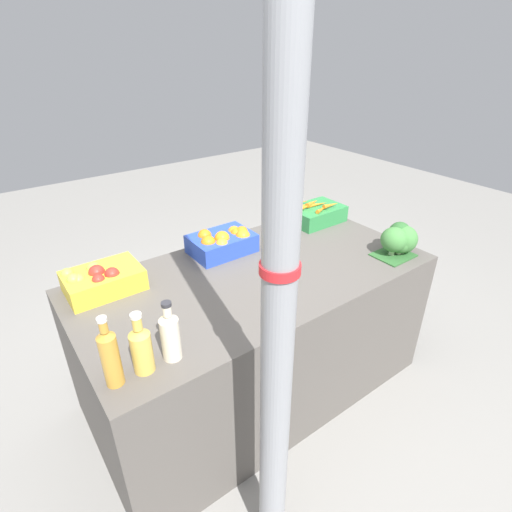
# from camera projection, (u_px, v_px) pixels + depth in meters

# --- Properties ---
(ground_plane) EXTENTS (10.00, 10.00, 0.00)m
(ground_plane) POSITION_uv_depth(u_px,v_px,m) (256.00, 383.00, 2.51)
(ground_plane) COLOR gray
(market_table) EXTENTS (1.89, 0.96, 0.81)m
(market_table) POSITION_uv_depth(u_px,v_px,m) (256.00, 332.00, 2.32)
(market_table) COLOR #56514C
(market_table) RESTS_ON ground_plane
(support_pole) EXTENTS (0.12, 0.12, 2.55)m
(support_pole) POSITION_uv_depth(u_px,v_px,m) (279.00, 290.00, 1.13)
(support_pole) COLOR gray
(support_pole) RESTS_ON ground_plane
(apple_crate) EXTENTS (0.36, 0.25, 0.14)m
(apple_crate) POSITION_uv_depth(u_px,v_px,m) (101.00, 279.00, 1.95)
(apple_crate) COLOR gold
(apple_crate) RESTS_ON market_table
(orange_crate) EXTENTS (0.36, 0.25, 0.15)m
(orange_crate) POSITION_uv_depth(u_px,v_px,m) (223.00, 242.00, 2.30)
(orange_crate) COLOR #2847B7
(orange_crate) RESTS_ON market_table
(carrot_crate) EXTENTS (0.36, 0.26, 0.15)m
(carrot_crate) POSITION_uv_depth(u_px,v_px,m) (316.00, 213.00, 2.70)
(carrot_crate) COLOR #2D8442
(carrot_crate) RESTS_ON market_table
(broccoli_pile) EXTENTS (0.24, 0.18, 0.18)m
(broccoli_pile) POSITION_uv_depth(u_px,v_px,m) (399.00, 239.00, 2.27)
(broccoli_pile) COLOR #2D602D
(broccoli_pile) RESTS_ON market_table
(juice_bottle_amber) EXTENTS (0.07, 0.07, 0.29)m
(juice_bottle_amber) POSITION_uv_depth(u_px,v_px,m) (110.00, 357.00, 1.38)
(juice_bottle_amber) COLOR gold
(juice_bottle_amber) RESTS_ON market_table
(juice_bottle_golden) EXTENTS (0.08, 0.08, 0.26)m
(juice_bottle_golden) POSITION_uv_depth(u_px,v_px,m) (141.00, 348.00, 1.45)
(juice_bottle_golden) COLOR gold
(juice_bottle_golden) RESTS_ON market_table
(juice_bottle_cloudy) EXTENTS (0.07, 0.07, 0.26)m
(juice_bottle_cloudy) POSITION_uv_depth(u_px,v_px,m) (170.00, 335.00, 1.51)
(juice_bottle_cloudy) COLOR beige
(juice_bottle_cloudy) RESTS_ON market_table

